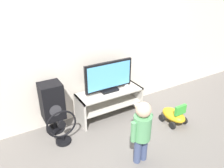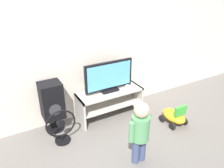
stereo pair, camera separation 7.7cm
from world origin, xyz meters
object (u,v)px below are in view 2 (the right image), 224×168
at_px(television, 109,77).
at_px(game_console, 128,87).
at_px(speaker_tower, 52,101).
at_px(floor_fan, 61,128).
at_px(child, 140,128).
at_px(remote_primary, 93,99).
at_px(ride_on_toy, 174,116).

xyz_separation_m(television, game_console, (0.36, -0.08, -0.25)).
bearing_deg(speaker_tower, floor_fan, -88.39).
height_order(game_console, child, child).
bearing_deg(game_console, remote_primary, -175.61).
distance_m(child, floor_fan, 1.26).
relative_size(television, child, 0.96).
bearing_deg(child, ride_on_toy, 21.14).
bearing_deg(ride_on_toy, floor_fan, 165.08).
bearing_deg(remote_primary, game_console, 4.39).
relative_size(remote_primary, child, 0.14).
bearing_deg(child, remote_primary, 100.34).
height_order(remote_primary, speaker_tower, speaker_tower).
xyz_separation_m(game_console, ride_on_toy, (0.51, -0.73, -0.38)).
bearing_deg(television, ride_on_toy, -42.92).
xyz_separation_m(child, ride_on_toy, (1.07, 0.41, -0.40)).
xyz_separation_m(floor_fan, ride_on_toy, (1.88, -0.50, -0.10)).
xyz_separation_m(game_console, speaker_tower, (-1.39, 0.15, 0.01)).
height_order(television, child, television).
distance_m(game_console, remote_primary, 0.76).
relative_size(game_console, floor_fan, 0.28).
distance_m(floor_fan, ride_on_toy, 1.95).
bearing_deg(ride_on_toy, speaker_tower, 155.04).
bearing_deg(speaker_tower, ride_on_toy, -24.96).
relative_size(television, speaker_tower, 1.05).
bearing_deg(child, game_console, 63.84).
bearing_deg(speaker_tower, game_console, -6.35).
height_order(television, ride_on_toy, television).
relative_size(speaker_tower, ride_on_toy, 1.82).
bearing_deg(television, game_console, -12.68).
relative_size(child, ride_on_toy, 1.97).
distance_m(game_console, speaker_tower, 1.39).
height_order(remote_primary, ride_on_toy, remote_primary).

